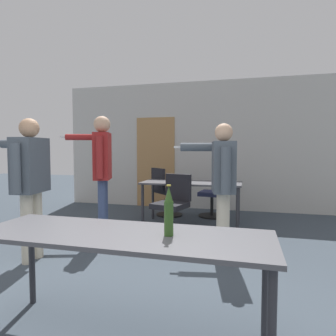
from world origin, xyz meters
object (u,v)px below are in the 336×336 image
(person_near_casual, at_px, (101,163))
(beer_bottle, at_px, (169,212))
(office_chair_near_pushed, at_px, (216,195))
(person_right_polo, at_px, (29,176))
(office_chair_mid_tucked, at_px, (166,193))
(office_chair_side_rolled, at_px, (172,207))
(person_center_tall, at_px, (222,177))

(person_near_casual, distance_m, beer_bottle, 2.68)
(beer_bottle, bearing_deg, office_chair_near_pushed, 91.34)
(person_right_polo, distance_m, beer_bottle, 2.28)
(person_right_polo, distance_m, person_near_casual, 1.12)
(office_chair_mid_tucked, distance_m, office_chair_side_rolled, 1.33)
(office_chair_near_pushed, distance_m, beer_bottle, 4.00)
(office_chair_side_rolled, bearing_deg, person_right_polo, 62.84)
(person_right_polo, distance_m, office_chair_side_rolled, 2.08)
(person_center_tall, distance_m, beer_bottle, 1.87)
(person_right_polo, relative_size, person_near_casual, 0.93)
(person_right_polo, height_order, office_chair_mid_tucked, person_right_polo)
(office_chair_mid_tucked, relative_size, office_chair_side_rolled, 1.03)
(office_chair_mid_tucked, xyz_separation_m, office_chair_side_rolled, (0.44, -1.25, -0.02))
(person_near_casual, xyz_separation_m, office_chair_mid_tucked, (0.54, 1.67, -0.66))
(person_right_polo, relative_size, office_chair_near_pushed, 1.83)
(office_chair_mid_tucked, bearing_deg, beer_bottle, -31.42)
(person_center_tall, relative_size, office_chair_mid_tucked, 1.72)
(person_near_casual, bearing_deg, person_center_tall, -117.00)
(office_chair_mid_tucked, height_order, office_chair_side_rolled, office_chair_mid_tucked)
(person_right_polo, height_order, person_near_casual, person_near_casual)
(person_right_polo, height_order, office_chair_side_rolled, person_right_polo)
(office_chair_mid_tucked, height_order, office_chair_near_pushed, office_chair_mid_tucked)
(office_chair_side_rolled, height_order, beer_bottle, beer_bottle)
(person_right_polo, xyz_separation_m, office_chair_side_rolled, (1.38, 1.46, -0.57))
(office_chair_mid_tucked, height_order, beer_bottle, beer_bottle)
(beer_bottle, bearing_deg, person_center_tall, 84.08)
(office_chair_side_rolled, distance_m, office_chair_near_pushed, 1.50)
(person_center_tall, relative_size, person_right_polo, 0.97)
(office_chair_mid_tucked, bearing_deg, office_chair_near_pushed, 52.11)
(person_center_tall, bearing_deg, person_near_casual, 70.93)
(person_center_tall, relative_size, office_chair_near_pushed, 1.78)
(person_right_polo, bearing_deg, office_chair_near_pushed, -41.43)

